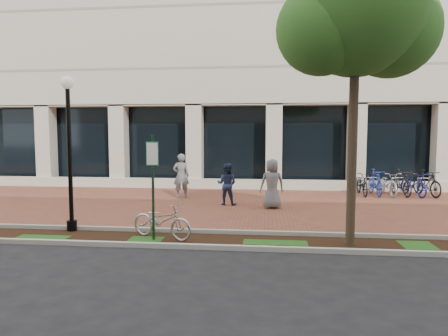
# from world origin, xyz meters

# --- Properties ---
(ground) EXTENTS (120.00, 120.00, 0.00)m
(ground) POSITION_xyz_m (0.00, 0.00, 0.00)
(ground) COLOR black
(ground) RESTS_ON ground
(brick_plaza) EXTENTS (40.00, 9.00, 0.01)m
(brick_plaza) POSITION_xyz_m (0.00, 0.00, 0.01)
(brick_plaza) COLOR brown
(brick_plaza) RESTS_ON ground
(planting_strip) EXTENTS (40.00, 1.50, 0.01)m
(planting_strip) POSITION_xyz_m (0.00, -5.25, 0.01)
(planting_strip) COLOR black
(planting_strip) RESTS_ON ground
(curb_plaza_side) EXTENTS (40.00, 0.12, 0.12)m
(curb_plaza_side) POSITION_xyz_m (0.00, -4.50, 0.06)
(curb_plaza_side) COLOR #AAAAA1
(curb_plaza_side) RESTS_ON ground
(curb_street_side) EXTENTS (40.00, 0.12, 0.12)m
(curb_street_side) POSITION_xyz_m (0.00, -6.00, 0.06)
(curb_street_side) COLOR #AAAAA1
(curb_street_side) RESTS_ON ground
(near_office_building) EXTENTS (40.00, 12.12, 16.00)m
(near_office_building) POSITION_xyz_m (0.00, 10.47, 10.05)
(near_office_building) COLOR beige
(near_office_building) RESTS_ON ground
(parking_sign) EXTENTS (0.34, 0.07, 2.73)m
(parking_sign) POSITION_xyz_m (-1.23, -5.34, 1.71)
(parking_sign) COLOR #14371D
(parking_sign) RESTS_ON ground
(lamppost) EXTENTS (0.36, 0.36, 4.32)m
(lamppost) POSITION_xyz_m (-3.82, -4.60, 2.44)
(lamppost) COLOR black
(lamppost) RESTS_ON ground
(street_tree) EXTENTS (3.92, 3.26, 7.35)m
(street_tree) POSITION_xyz_m (3.76, -5.25, 5.51)
(street_tree) COLOR #453927
(street_tree) RESTS_ON ground
(locked_bicycle) EXTENTS (1.93, 1.28, 0.96)m
(locked_bicycle) POSITION_xyz_m (-1.06, -5.13, 0.48)
(locked_bicycle) COLOR #B3B3B8
(locked_bicycle) RESTS_ON ground
(pedestrian_left) EXTENTS (0.79, 0.61, 1.91)m
(pedestrian_left) POSITION_xyz_m (-1.99, 1.53, 0.95)
(pedestrian_left) COLOR slate
(pedestrian_left) RESTS_ON ground
(pedestrian_mid) EXTENTS (0.88, 0.74, 1.63)m
(pedestrian_mid) POSITION_xyz_m (0.13, 0.00, 0.81)
(pedestrian_mid) COLOR #1C2646
(pedestrian_mid) RESTS_ON ground
(pedestrian_right) EXTENTS (1.01, 0.78, 1.83)m
(pedestrian_right) POSITION_xyz_m (1.86, -0.55, 0.92)
(pedestrian_right) COLOR #5D5E62
(pedestrian_right) RESTS_ON ground
(bollard) EXTENTS (0.12, 0.12, 0.85)m
(bollard) POSITION_xyz_m (5.69, 3.31, 0.43)
(bollard) COLOR #B3B3B8
(bollard) RESTS_ON ground
(bike_rack_cluster) EXTENTS (3.62, 2.11, 1.17)m
(bike_rack_cluster) POSITION_xyz_m (7.28, 3.11, 0.56)
(bike_rack_cluster) COLOR black
(bike_rack_cluster) RESTS_ON ground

